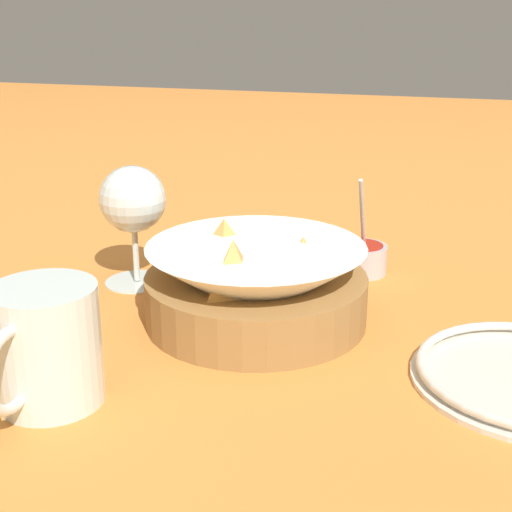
% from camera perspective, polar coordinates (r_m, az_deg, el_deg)
% --- Properties ---
extents(ground_plane, '(4.00, 4.00, 0.00)m').
position_cam_1_polar(ground_plane, '(0.71, 2.85, -5.80)').
color(ground_plane, orange).
extents(food_basket, '(0.22, 0.22, 0.10)m').
position_cam_1_polar(food_basket, '(0.71, -0.05, -2.46)').
color(food_basket, olive).
rests_on(food_basket, ground_plane).
extents(sauce_cup, '(0.07, 0.06, 0.12)m').
position_cam_1_polar(sauce_cup, '(0.86, 8.48, -0.07)').
color(sauce_cup, '#B7B7BC').
rests_on(sauce_cup, ground_plane).
extents(wine_glass, '(0.07, 0.07, 0.14)m').
position_cam_1_polar(wine_glass, '(0.81, -9.83, 4.14)').
color(wine_glass, silver).
rests_on(wine_glass, ground_plane).
extents(beer_mug, '(0.12, 0.08, 0.10)m').
position_cam_1_polar(beer_mug, '(0.59, -16.39, -7.22)').
color(beer_mug, silver).
rests_on(beer_mug, ground_plane).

